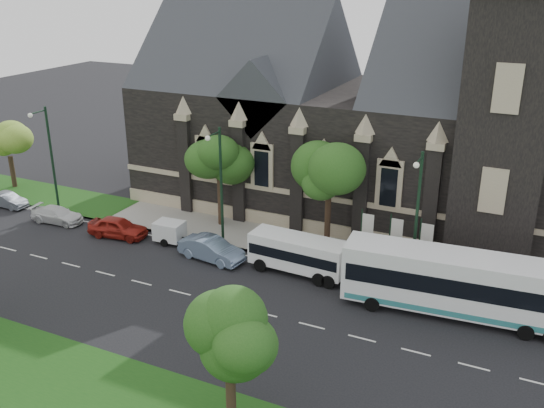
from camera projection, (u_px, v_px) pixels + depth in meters
The scene contains 20 objects.
ground at pixel (221, 303), 36.98m from camera, with size 160.00×160.00×0.00m, color black.
sidewalk at pixel (284, 243), 44.96m from camera, with size 80.00×5.00×0.15m, color gray.
museum at pixel (391, 118), 47.82m from camera, with size 40.00×17.70×29.90m.
tree_park_east at pixel (235, 343), 24.99m from camera, with size 3.40×3.40×6.28m.
tree_walk_right at pixel (333, 171), 42.63m from camera, with size 4.08×4.08×7.80m.
tree_walk_left at pixel (223, 157), 46.23m from camera, with size 3.91×3.91×7.64m.
tree_walk_far at pixel (10, 140), 54.97m from camera, with size 3.40×3.40×6.28m.
street_lamp_near at pixel (416, 213), 37.13m from camera, with size 0.36×1.88×9.00m.
street_lamp_mid at pixel (220, 181), 42.70m from camera, with size 0.36×1.88×9.00m.
street_lamp_far at pixel (49, 154), 49.07m from camera, with size 0.36×1.88×9.00m.
banner_flag_left at pixel (365, 232), 41.20m from camera, with size 0.90×0.10×4.00m.
banner_flag_center at pixel (394, 237), 40.40m from camera, with size 0.90×0.10×4.00m.
banner_flag_right at pixel (424, 242), 39.61m from camera, with size 0.90×0.10×4.00m.
tour_coach at pixel (457, 283), 35.04m from camera, with size 13.36×3.90×3.84m.
shuttle_bus at pixel (299, 253), 40.17m from camera, with size 6.75×2.65×2.57m.
box_trailer at pixel (170, 231), 44.92m from camera, with size 3.09×1.82×1.63m.
sedan at pixel (211, 249), 42.25m from camera, with size 1.71×4.91×1.62m, color #7990AF.
car_far_red at pixel (118, 227), 45.92m from camera, with size 1.85×4.60×1.57m, color maroon.
car_far_white at pixel (57, 215), 48.63m from camera, with size 1.79×4.41×1.28m, color silver.
car_far_grey at pixel (7, 200), 51.82m from camera, with size 1.33×3.80×1.25m, color #4F545C.
Camera 1 is at (16.62, -27.84, 19.07)m, focal length 39.73 mm.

